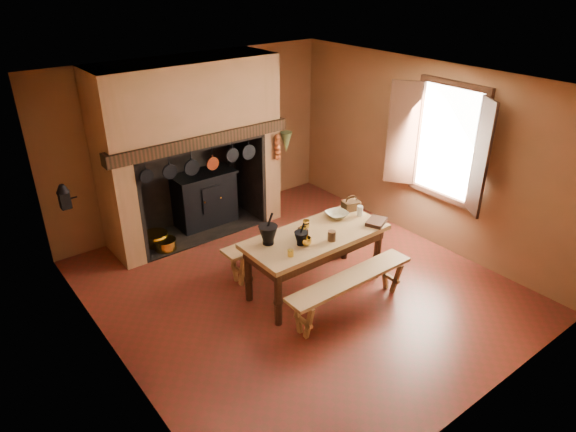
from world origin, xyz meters
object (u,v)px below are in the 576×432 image
object	(u,v)px
wicker_basket	(351,205)
bench_front	(350,286)
iron_range	(205,198)
coffee_grinder	(303,232)
work_table	(316,243)
mixing_bowl	(337,215)

from	to	relation	value
wicker_basket	bench_front	bearing A→B (deg)	-119.06
iron_range	coffee_grinder	world-z (taller)	iron_range
iron_range	coffee_grinder	bearing A→B (deg)	-89.08
iron_range	wicker_basket	size ratio (longest dim) A/B	5.94
work_table	wicker_basket	size ratio (longest dim) A/B	7.25
iron_range	bench_front	xyz separation A→B (m)	(0.21, -3.29, -0.09)
work_table	bench_front	xyz separation A→B (m)	(0.00, -0.68, -0.32)
work_table	mixing_bowl	size ratio (longest dim) A/B	6.39
iron_range	wicker_basket	xyz separation A→B (m)	(1.09, -2.36, 0.44)
work_table	mixing_bowl	xyz separation A→B (m)	(0.55, 0.20, 0.17)
mixing_bowl	coffee_grinder	bearing A→B (deg)	-169.22
bench_front	mixing_bowl	size ratio (longest dim) A/B	6.15
work_table	wicker_basket	bearing A→B (deg)	15.92
iron_range	wicker_basket	world-z (taller)	iron_range
coffee_grinder	mixing_bowl	world-z (taller)	coffee_grinder
bench_front	mixing_bowl	xyz separation A→B (m)	(0.55, 0.88, 0.49)
mixing_bowl	work_table	bearing A→B (deg)	-160.40
bench_front	coffee_grinder	distance (m)	0.92
mixing_bowl	wicker_basket	world-z (taller)	wicker_basket
work_table	bench_front	bearing A→B (deg)	-90.00
iron_range	mixing_bowl	distance (m)	2.56
work_table	coffee_grinder	distance (m)	0.27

